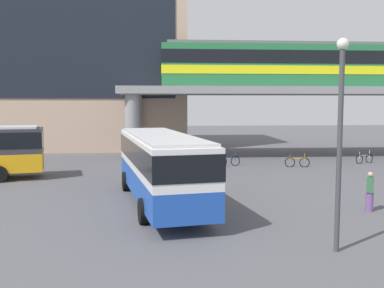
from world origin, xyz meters
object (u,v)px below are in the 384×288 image
(bus_main, at_px, (160,161))
(pedestrian_near_building, at_px, (370,193))
(station_building, at_px, (78,58))
(bicycle_orange, at_px, (297,162))
(train, at_px, (298,65))
(bicycle_blue, at_px, (229,161))
(bicycle_silver, at_px, (364,159))
(pedestrian_walking_across, at_px, (172,156))

(bus_main, distance_m, pedestrian_near_building, 9.23)
(station_building, distance_m, bicycle_orange, 26.43)
(train, height_order, pedestrian_near_building, train)
(bus_main, bearing_deg, bicycle_blue, 66.86)
(train, relative_size, bus_main, 2.10)
(bus_main, bearing_deg, station_building, 107.18)
(station_building, distance_m, bus_main, 29.78)
(train, distance_m, pedestrian_near_building, 21.17)
(bus_main, relative_size, bicycle_orange, 6.35)
(bicycle_silver, bearing_deg, bus_main, -141.45)
(station_building, relative_size, pedestrian_near_building, 13.03)
(bus_main, distance_m, pedestrian_walking_across, 11.53)
(bicycle_blue, relative_size, pedestrian_walking_across, 0.97)
(bicycle_silver, bearing_deg, bicycle_orange, -164.54)
(train, relative_size, pedestrian_walking_across, 13.14)
(station_building, relative_size, pedestrian_walking_across, 12.30)
(station_building, distance_m, bicycle_silver, 29.93)
(bicycle_silver, height_order, bicycle_orange, same)
(bicycle_silver, bearing_deg, station_building, 148.24)
(bus_main, height_order, bicycle_silver, bus_main)
(bus_main, bearing_deg, train, 55.87)
(bus_main, xyz_separation_m, pedestrian_walking_across, (0.86, 11.44, -1.13))
(bicycle_orange, distance_m, bicycle_blue, 4.95)
(train, distance_m, bicycle_silver, 9.90)
(bicycle_blue, bearing_deg, train, 40.20)
(bicycle_blue, bearing_deg, bicycle_orange, -10.55)
(pedestrian_walking_across, bearing_deg, train, 29.34)
(station_building, relative_size, bus_main, 1.96)
(bus_main, height_order, pedestrian_walking_across, bus_main)
(bicycle_orange, bearing_deg, bus_main, -132.23)
(station_building, height_order, bicycle_orange, station_building)
(station_building, height_order, bicycle_silver, station_building)
(bicycle_silver, bearing_deg, bicycle_blue, -176.24)
(bus_main, distance_m, bicycle_silver, 20.19)
(bicycle_blue, xyz_separation_m, pedestrian_walking_across, (-4.20, -0.40, 0.50))
(station_building, relative_size, bicycle_blue, 12.74)
(bicycle_silver, distance_m, pedestrian_walking_across, 14.93)
(bicycle_blue, bearing_deg, bus_main, -113.14)
(bicycle_orange, height_order, bicycle_blue, same)
(bicycle_orange, bearing_deg, bicycle_silver, 15.46)
(station_building, height_order, pedestrian_walking_across, station_building)
(station_building, height_order, pedestrian_near_building, station_building)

